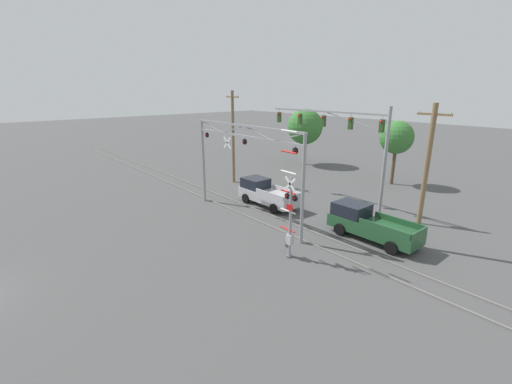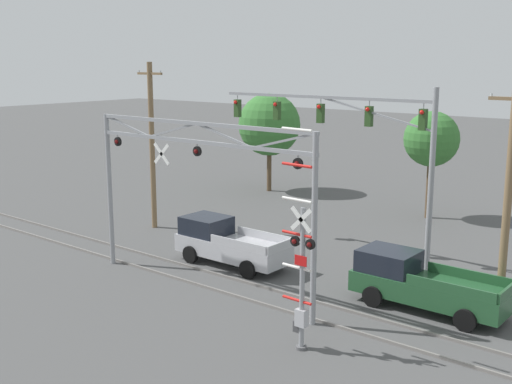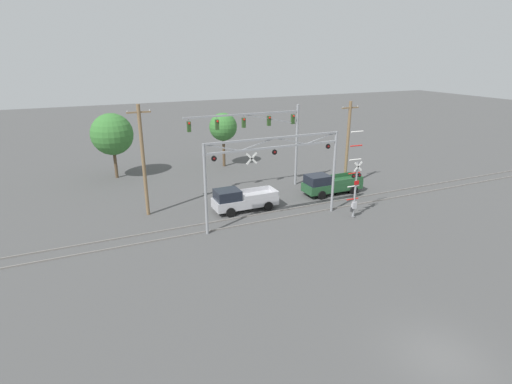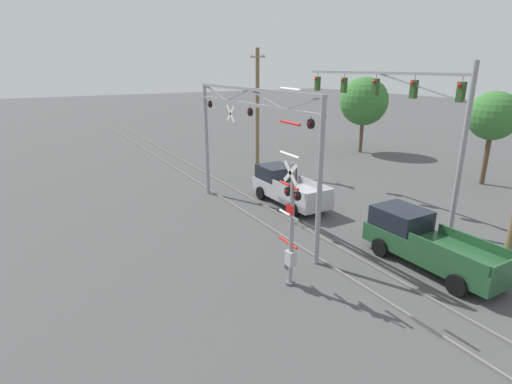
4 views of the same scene
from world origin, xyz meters
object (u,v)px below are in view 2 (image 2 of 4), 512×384
object	(u,v)px
pickup_truck_lead	(227,243)
pickup_truck_following	(420,283)
crossing_gantry	(197,172)
utility_pole_right	(508,199)
background_tree_beyond_span	(432,139)
utility_pole_left	(152,144)
background_tree_far_left_verge	(269,125)
crossing_signal_mast	(301,275)
traffic_signal_span	(366,137)

from	to	relation	value
pickup_truck_lead	pickup_truck_following	xyz separation A→B (m)	(8.98, 0.50, 0.00)
crossing_gantry	pickup_truck_following	bearing A→B (deg)	25.88
utility_pole_right	background_tree_beyond_span	size ratio (longest dim) A/B	1.35
crossing_gantry	pickup_truck_following	size ratio (longest dim) A/B	1.95
utility_pole_left	background_tree_beyond_span	bearing A→B (deg)	46.84
crossing_gantry	background_tree_far_left_verge	distance (m)	19.85
pickup_truck_following	utility_pole_right	bearing A→B (deg)	22.66
crossing_gantry	pickup_truck_lead	world-z (taller)	crossing_gantry
utility_pole_right	pickup_truck_following	bearing A→B (deg)	-157.34
pickup_truck_lead	utility_pole_right	distance (m)	12.11
pickup_truck_lead	crossing_signal_mast	bearing A→B (deg)	-33.78
crossing_signal_mast	pickup_truck_following	world-z (taller)	crossing_signal_mast
crossing_gantry	background_tree_far_left_verge	size ratio (longest dim) A/B	1.62
background_tree_beyond_span	crossing_signal_mast	bearing A→B (deg)	-77.58
crossing_gantry	utility_pole_right	xyz separation A→B (m)	(10.16, 4.76, -0.48)
crossing_gantry	traffic_signal_span	distance (m)	8.13
crossing_signal_mast	background_tree_beyond_span	xyz separation A→B (m)	(-4.12, 18.70, 2.11)
utility_pole_right	background_tree_far_left_verge	size ratio (longest dim) A/B	1.23
traffic_signal_span	utility_pole_right	xyz separation A→B (m)	(7.08, -2.72, -1.33)
traffic_signal_span	crossing_gantry	bearing A→B (deg)	-112.41
background_tree_far_left_verge	pickup_truck_lead	bearing A→B (deg)	-58.93
pickup_truck_following	crossing_signal_mast	bearing A→B (deg)	-104.69
utility_pole_right	background_tree_far_left_verge	bearing A→B (deg)	148.04
crossing_signal_mast	utility_pole_right	xyz separation A→B (m)	(4.01, 6.60, 1.85)
utility_pole_left	background_tree_far_left_verge	size ratio (longest dim) A/B	1.31
pickup_truck_lead	background_tree_far_left_verge	world-z (taller)	background_tree_far_left_verge
crossing_signal_mast	background_tree_beyond_span	size ratio (longest dim) A/B	1.14
crossing_signal_mast	pickup_truck_following	distance (m)	5.91
pickup_truck_following	utility_pole_left	world-z (taller)	utility_pole_left
pickup_truck_lead	background_tree_far_left_verge	bearing A→B (deg)	121.07
pickup_truck_following	utility_pole_left	distance (m)	16.73
utility_pole_left	pickup_truck_following	bearing A→B (deg)	-6.28
crossing_signal_mast	background_tree_far_left_verge	world-z (taller)	crossing_signal_mast
pickup_truck_following	background_tree_far_left_verge	size ratio (longest dim) A/B	0.83
crossing_gantry	pickup_truck_following	world-z (taller)	crossing_gantry
pickup_truck_following	background_tree_far_left_verge	xyz separation A→B (m)	(-17.44, 13.54, 3.64)
crossing_gantry	utility_pole_left	xyz separation A→B (m)	(-8.63, 5.48, -0.19)
crossing_gantry	utility_pole_left	world-z (taller)	utility_pole_left
crossing_signal_mast	traffic_signal_span	xyz separation A→B (m)	(-3.07, 9.32, 3.18)
utility_pole_right	background_tree_beyond_span	xyz separation A→B (m)	(-8.13, 12.10, 0.26)
crossing_signal_mast	background_tree_far_left_verge	bearing A→B (deg)	129.97
traffic_signal_span	pickup_truck_lead	bearing A→B (deg)	-136.12
traffic_signal_span	background_tree_far_left_verge	bearing A→B (deg)	142.93
crossing_gantry	background_tree_beyond_span	size ratio (longest dim) A/B	1.78
crossing_gantry	pickup_truck_lead	xyz separation A→B (m)	(-1.37, 3.19, -3.80)
utility_pole_left	crossing_signal_mast	bearing A→B (deg)	-26.34
pickup_truck_lead	utility_pole_left	size ratio (longest dim) A/B	0.61
crossing_gantry	traffic_signal_span	xyz separation A→B (m)	(3.08, 7.47, 0.85)
crossing_signal_mast	pickup_truck_lead	bearing A→B (deg)	146.22
pickup_truck_lead	background_tree_far_left_verge	distance (m)	16.80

